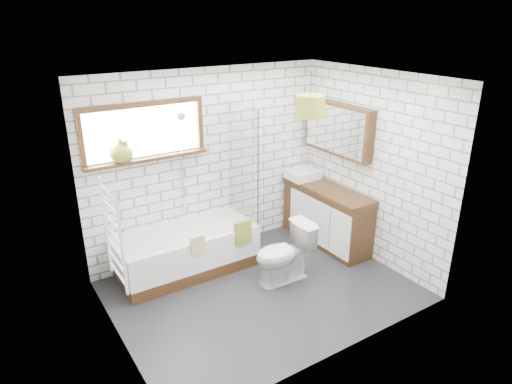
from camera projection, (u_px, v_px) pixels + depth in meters
floor at (262, 291)px, 5.50m from camera, size 3.40×2.60×0.01m
ceiling at (263, 79)px, 4.58m from camera, size 3.40×2.60×0.01m
wall_back at (209, 164)px, 6.06m from camera, size 3.40×0.01×2.50m
wall_front at (344, 241)px, 4.02m from camera, size 3.40×0.01×2.50m
wall_left at (108, 232)px, 4.18m from camera, size 0.01×2.60×2.50m
wall_right at (372, 168)px, 5.90m from camera, size 0.01×2.60×2.50m
window at (145, 132)px, 5.40m from camera, size 1.52×0.16×0.68m
towel_radiator at (114, 235)px, 4.23m from camera, size 0.06×0.52×1.00m
mirror_cabinet at (338, 129)px, 6.18m from camera, size 0.16×1.20×0.70m
shower_riser at (182, 162)px, 5.79m from camera, size 0.02×0.02×1.30m
bathtub at (187, 251)px, 5.84m from camera, size 1.74×0.77×0.56m
shower_screen at (243, 163)px, 5.89m from camera, size 0.02×0.72×1.50m
towel_green at (243, 232)px, 5.75m from camera, size 0.23×0.06×0.31m
towel_beige at (198, 245)px, 5.43m from camera, size 0.18×0.04×0.23m
vanity at (326, 215)px, 6.51m from camera, size 0.48×1.48×0.85m
basin at (303, 174)px, 6.69m from camera, size 0.43×0.38×0.13m
tap at (311, 168)px, 6.75m from camera, size 0.04×0.04×0.17m
toilet at (284, 254)px, 5.58m from camera, size 0.45×0.75×0.75m
vase_olive at (121, 152)px, 5.28m from camera, size 0.31×0.31×0.28m
vase_dark at (125, 155)px, 5.32m from camera, size 0.19×0.19×0.20m
bottle at (125, 153)px, 5.32m from camera, size 0.09×0.09×0.24m
pendant at (310, 106)px, 5.35m from camera, size 0.35×0.35×0.26m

